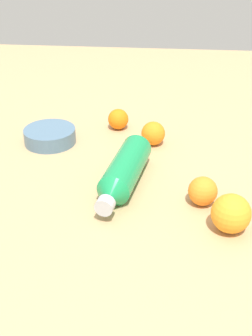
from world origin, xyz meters
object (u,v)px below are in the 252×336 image
(orange_0, at_px, (203,191))
(orange_3, at_px, (153,133))
(orange_1, at_px, (118,119))
(ceramic_bowl, at_px, (50,136))
(orange_2, at_px, (231,213))
(water_bottle, at_px, (123,173))

(orange_0, height_order, orange_3, same)
(orange_1, bearing_deg, orange_3, 139.33)
(ceramic_bowl, bearing_deg, orange_1, -148.70)
(orange_2, xyz_separation_m, orange_3, (0.18, -0.38, -0.01))
(water_bottle, distance_m, orange_3, 0.24)
(orange_2, bearing_deg, orange_3, -65.03)
(orange_0, relative_size, orange_3, 0.99)
(orange_1, xyz_separation_m, orange_2, (-0.29, 0.47, 0.01))
(water_bottle, xyz_separation_m, orange_2, (-0.24, 0.14, 0.00))
(orange_0, distance_m, orange_1, 0.45)
(orange_0, bearing_deg, orange_3, -66.56)
(water_bottle, relative_size, ceramic_bowl, 1.98)
(orange_1, bearing_deg, ceramic_bowl, 31.30)
(orange_1, xyz_separation_m, ceramic_bowl, (0.19, 0.11, -0.01))
(orange_3, bearing_deg, orange_1, -40.67)
(water_bottle, bearing_deg, orange_2, 68.89)
(water_bottle, relative_size, orange_2, 3.49)
(ceramic_bowl, bearing_deg, orange_2, 142.60)
(orange_0, xyz_separation_m, ceramic_bowl, (0.42, -0.27, -0.01))
(orange_2, bearing_deg, water_bottle, -31.27)
(orange_2, distance_m, ceramic_bowl, 0.59)
(orange_1, bearing_deg, orange_0, 121.59)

